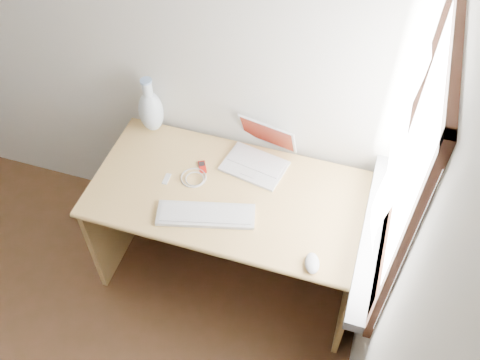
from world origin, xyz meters
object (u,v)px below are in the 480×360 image
(external_keyboard, at_px, (206,215))
(desk, at_px, (236,206))
(laptop, at_px, (257,155))
(vase, at_px, (151,110))

(external_keyboard, bearing_deg, desk, 61.07)
(laptop, xyz_separation_m, vase, (-0.60, 0.06, 0.09))
(external_keyboard, bearing_deg, vase, 120.61)
(desk, height_order, vase, vase)
(laptop, distance_m, external_keyboard, 0.43)
(laptop, relative_size, vase, 1.03)
(desk, bearing_deg, external_keyboard, -104.68)
(desk, height_order, laptop, laptop)
(laptop, height_order, external_keyboard, laptop)
(desk, distance_m, laptop, 0.31)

